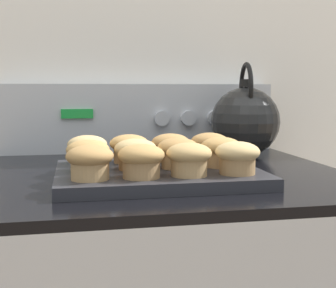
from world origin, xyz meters
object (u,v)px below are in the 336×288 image
at_px(muffin_r0_c0, 90,161).
at_px(muffin_r2_c0, 87,148).
at_px(muffin_r1_c3, 221,151).
at_px(muffin_r1_c1, 136,153).
at_px(muffin_r0_c2, 189,158).
at_px(muffin_r0_c3, 237,157).
at_px(muffin_r0_c1, 141,160).
at_px(muffin_r1_c2, 178,152).
at_px(muffin_r2_c1, 129,147).
at_px(tea_kettle, 245,120).
at_px(muffin_r2_c2, 170,146).
at_px(muffin_r2_c3, 209,145).
at_px(muffin_r1_c0, 88,154).
at_px(muffin_pan, 158,174).

bearing_deg(muffin_r0_c0, muffin_r2_c0, 89.86).
xyz_separation_m(muffin_r1_c3, muffin_r2_c0, (-0.25, 0.09, 0.00)).
distance_m(muffin_r0_c0, muffin_r1_c1, 0.12).
distance_m(muffin_r0_c2, muffin_r0_c3, 0.09).
bearing_deg(muffin_r2_c0, muffin_r0_c1, -63.16).
bearing_deg(muffin_r1_c2, muffin_r1_c1, -179.96).
height_order(muffin_r1_c1, muffin_r2_c0, same).
xyz_separation_m(muffin_r0_c2, muffin_r1_c2, (-0.00, 0.08, 0.00)).
height_order(muffin_r2_c1, tea_kettle, tea_kettle).
height_order(muffin_r0_c1, muffin_r0_c3, same).
height_order(muffin_r2_c0, muffin_r2_c2, same).
height_order(muffin_r2_c3, tea_kettle, tea_kettle).
height_order(muffin_r0_c0, tea_kettle, tea_kettle).
bearing_deg(muffin_r1_c3, muffin_r2_c2, 132.58).
xyz_separation_m(muffin_r2_c3, tea_kettle, (0.15, 0.19, 0.04)).
bearing_deg(muffin_r0_c3, muffin_r0_c1, -178.91).
bearing_deg(muffin_r0_c1, muffin_r0_c3, 1.09).
bearing_deg(muffin_r0_c1, muffin_r1_c3, 26.06).
distance_m(muffin_r2_c2, muffin_r2_c3, 0.09).
bearing_deg(muffin_r0_c2, muffin_r2_c2, 89.37).
bearing_deg(muffin_r1_c1, muffin_r2_c1, 91.44).
xyz_separation_m(muffin_r1_c1, muffin_r2_c1, (-0.00, 0.09, 0.00)).
bearing_deg(muffin_r1_c3, muffin_r2_c1, 152.59).
bearing_deg(muffin_r1_c1, muffin_r2_c2, 45.95).
xyz_separation_m(muffin_r1_c0, tea_kettle, (0.41, 0.28, 0.04)).
xyz_separation_m(muffin_pan, muffin_r2_c3, (0.13, 0.09, 0.04)).
bearing_deg(muffin_r1_c0, muffin_r0_c3, -17.36).
relative_size(muffin_r0_c0, muffin_r1_c2, 1.00).
relative_size(muffin_r0_c0, muffin_r2_c3, 1.00).
height_order(muffin_r0_c0, muffin_r1_c0, same).
distance_m(muffin_pan, muffin_r2_c3, 0.16).
height_order(muffin_r0_c0, muffin_r2_c0, same).
relative_size(muffin_r2_c0, muffin_r2_c2, 1.00).
relative_size(muffin_r2_c3, tea_kettle, 0.33).
height_order(muffin_r0_c2, muffin_r2_c1, same).
distance_m(muffin_r0_c2, muffin_r2_c0, 0.24).
bearing_deg(muffin_r2_c1, muffin_r2_c2, 1.01).
relative_size(muffin_r1_c1, muffin_r2_c0, 1.00).
bearing_deg(muffin_r0_c3, muffin_r2_c2, 117.37).
relative_size(muffin_r0_c3, muffin_r2_c1, 1.00).
bearing_deg(muffin_r2_c1, muffin_r1_c2, -45.77).
xyz_separation_m(muffin_pan, muffin_r0_c2, (0.04, -0.08, 0.04)).
relative_size(muffin_r1_c1, muffin_r1_c3, 1.00).
bearing_deg(muffin_r1_c0, muffin_r2_c1, 44.83).
height_order(muffin_r0_c1, muffin_r1_c3, same).
height_order(muffin_r0_c1, muffin_r2_c0, same).
relative_size(muffin_r1_c3, muffin_r2_c0, 1.00).
xyz_separation_m(muffin_r0_c0, muffin_r0_c2, (0.17, -0.00, 0.00)).
xyz_separation_m(muffin_r1_c1, muffin_r1_c3, (0.17, -0.00, 0.00)).
bearing_deg(muffin_r2_c1, tea_kettle, 30.78).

